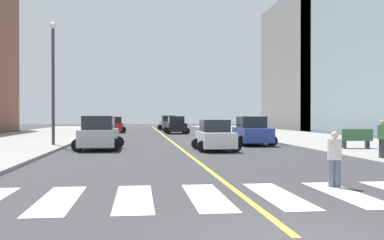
{
  "coord_description": "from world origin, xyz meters",
  "views": [
    {
      "loc": [
        -2.58,
        -7.31,
        2.01
      ],
      "look_at": [
        2.48,
        36.45,
        1.64
      ],
      "focal_mm": 43.18,
      "sensor_mm": 36.0,
      "label": 1
    }
  ],
  "objects": [
    {
      "name": "sidewalk_kerb_east",
      "position": [
        12.2,
        20.0,
        0.07
      ],
      "size": [
        10.0,
        120.0,
        0.15
      ],
      "primitive_type": "cube",
      "color": "gray",
      "rests_on": "ground"
    },
    {
      "name": "street_lamp",
      "position": [
        -8.11,
        23.54,
        4.81
      ],
      "size": [
        0.44,
        0.44,
        7.96
      ],
      "color": "#38383D",
      "rests_on": "sidewalk_kerb_west"
    },
    {
      "name": "park_bench",
      "position": [
        9.86,
        17.93,
        0.69
      ],
      "size": [
        1.84,
        0.72,
        1.12
      ],
      "rotation": [
        0.0,
        0.0,
        1.48
      ],
      "color": "#33603D",
      "rests_on": "sidewalk_kerb_east"
    },
    {
      "name": "crosswalk_paint",
      "position": [
        0.0,
        4.0,
        0.01
      ],
      "size": [
        13.5,
        4.0,
        0.01
      ],
      "color": "silver",
      "rests_on": "ground"
    },
    {
      "name": "car_silver_fifth",
      "position": [
        -4.93,
        20.52,
        0.95
      ],
      "size": [
        2.87,
        4.56,
        2.02
      ],
      "rotation": [
        0.0,
        0.0,
        -0.02
      ],
      "color": "#B7B7BC",
      "rests_on": "ground"
    },
    {
      "name": "car_white_fourth",
      "position": [
        1.83,
        19.13,
        0.84
      ],
      "size": [
        2.51,
        4.02,
        1.8
      ],
      "rotation": [
        0.0,
        0.0,
        3.14
      ],
      "color": "silver",
      "rests_on": "ground"
    },
    {
      "name": "pedestrian_crossing",
      "position": [
        2.91,
        5.14,
        0.87
      ],
      "size": [
        0.39,
        0.39,
        1.58
      ],
      "rotation": [
        0.0,
        0.0,
        6.0
      ],
      "color": "slate",
      "rests_on": "ground"
    },
    {
      "name": "lane_divider_paint",
      "position": [
        0.0,
        40.0,
        0.01
      ],
      "size": [
        0.16,
        80.0,
        0.01
      ],
      "primitive_type": "cube",
      "color": "yellow",
      "rests_on": "ground"
    },
    {
      "name": "car_red_second",
      "position": [
        -5.47,
        49.17,
        0.9
      ],
      "size": [
        2.74,
        4.35,
        1.94
      ],
      "rotation": [
        0.0,
        0.0,
        0.01
      ],
      "color": "red",
      "rests_on": "ground"
    },
    {
      "name": "ground_plane",
      "position": [
        0.0,
        0.0,
        0.0
      ],
      "size": [
        220.0,
        220.0,
        0.0
      ],
      "primitive_type": "plane",
      "color": "#333335"
    },
    {
      "name": "car_blue_sixth",
      "position": [
        5.22,
        23.95,
        0.93
      ],
      "size": [
        2.82,
        4.48,
        1.99
      ],
      "rotation": [
        0.0,
        0.0,
        3.12
      ],
      "color": "#2D479E",
      "rests_on": "ground"
    },
    {
      "name": "car_black_nearest",
      "position": [
        1.69,
        45.37,
        0.93
      ],
      "size": [
        2.83,
        4.49,
        1.99
      ],
      "rotation": [
        0.0,
        0.0,
        3.16
      ],
      "color": "black",
      "rests_on": "ground"
    },
    {
      "name": "parking_garage_concrete",
      "position": [
        28.32,
        61.61,
        10.09
      ],
      "size": [
        18.0,
        24.0,
        20.17
      ],
      "primitive_type": "cube",
      "color": "gray",
      "rests_on": "ground"
    },
    {
      "name": "pedestrian_waiting_east",
      "position": [
        8.16,
        12.05,
        1.08
      ],
      "size": [
        0.42,
        0.42,
        1.69
      ],
      "rotation": [
        0.0,
        0.0,
        4.69
      ],
      "color": "#38383D",
      "rests_on": "sidewalk_kerb_east"
    },
    {
      "name": "car_gray_third",
      "position": [
        1.63,
        58.79,
        0.98
      ],
      "size": [
        3.02,
        4.75,
        2.09
      ],
      "rotation": [
        0.0,
        0.0,
        3.17
      ],
      "color": "slate",
      "rests_on": "ground"
    }
  ]
}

